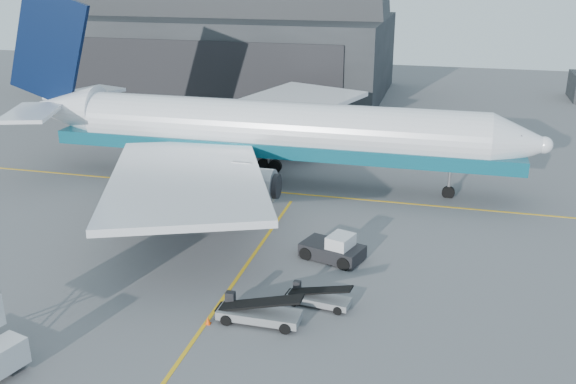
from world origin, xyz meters
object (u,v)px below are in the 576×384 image
(pushback_tug, at_px, (334,249))
(airliner, at_px, (258,130))
(belt_loader_a, at_px, (258,313))
(belt_loader_b, at_px, (318,298))

(pushback_tug, bearing_deg, airliner, 141.86)
(airliner, distance_m, belt_loader_a, 26.11)
(airliner, height_order, pushback_tug, airliner)
(belt_loader_a, distance_m, belt_loader_b, 4.14)
(airliner, xyz_separation_m, belt_loader_b, (10.36, -21.82, -4.66))
(pushback_tug, bearing_deg, belt_loader_b, -70.05)
(belt_loader_a, xyz_separation_m, belt_loader_b, (3.03, 2.82, -0.12))
(airliner, xyz_separation_m, belt_loader_a, (7.34, -24.64, -4.54))
(airliner, distance_m, belt_loader_b, 24.60)
(airliner, xyz_separation_m, pushback_tug, (10.13, -15.10, -4.40))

